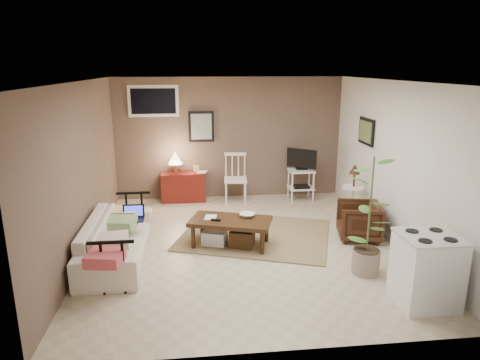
{
  "coord_description": "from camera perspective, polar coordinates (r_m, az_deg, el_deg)",
  "views": [
    {
      "loc": [
        -0.71,
        -5.91,
        2.6
      ],
      "look_at": [
        -0.02,
        0.35,
        0.92
      ],
      "focal_mm": 32.0,
      "sensor_mm": 36.0,
      "label": 1
    }
  ],
  "objects": [
    {
      "name": "sofa_pillows",
      "position": [
        5.9,
        -16.13,
        -6.7
      ],
      "size": [
        0.39,
        1.91,
        0.13
      ],
      "primitive_type": null,
      "color": "beige",
      "rests_on": "sofa"
    },
    {
      "name": "sofa_end_rails",
      "position": [
        6.15,
        -15.06,
        -7.15
      ],
      "size": [
        0.54,
        2.0,
        0.67
      ],
      "primitive_type": null,
      "color": "black",
      "rests_on": "floor"
    },
    {
      "name": "art_right",
      "position": [
        7.63,
        16.5,
        6.23
      ],
      "size": [
        0.03,
        0.6,
        0.45
      ],
      "primitive_type": "cube",
      "color": "black"
    },
    {
      "name": "laptop",
      "position": [
        6.4,
        -14.03,
        -4.57
      ],
      "size": [
        0.31,
        0.22,
        0.21
      ],
      "color": "black",
      "rests_on": "sofa"
    },
    {
      "name": "armchair",
      "position": [
        6.86,
        15.57,
        -5.05
      ],
      "size": [
        0.69,
        0.72,
        0.63
      ],
      "primitive_type": "imported",
      "rotation": [
        0.0,
        0.0,
        -1.78
      ],
      "color": "#32190E",
      "rests_on": "floor"
    },
    {
      "name": "window",
      "position": [
        8.45,
        -11.47,
        10.27
      ],
      "size": [
        0.96,
        0.03,
        0.6
      ],
      "primitive_type": "cube",
      "color": "white"
    },
    {
      "name": "coffee_table",
      "position": [
        6.37,
        -1.35,
        -6.73
      ],
      "size": [
        1.3,
        0.94,
        0.44
      ],
      "color": "#381E0F",
      "rests_on": "floor"
    },
    {
      "name": "book_console",
      "position": [
        8.41,
        -5.64,
        1.79
      ],
      "size": [
        0.18,
        0.07,
        0.24
      ],
      "primitive_type": "imported",
      "rotation": [
        0.0,
        0.0,
        -0.25
      ],
      "color": "#381E0F",
      "rests_on": "red_console"
    },
    {
      "name": "floor",
      "position": [
        6.5,
        0.52,
        -8.61
      ],
      "size": [
        5.0,
        5.0,
        0.0
      ],
      "primitive_type": "plane",
      "color": "#C1B293",
      "rests_on": "ground"
    },
    {
      "name": "red_console",
      "position": [
        8.52,
        -7.64,
        -0.52
      ],
      "size": [
        0.86,
        0.38,
        0.99
      ],
      "color": "maroon",
      "rests_on": "floor"
    },
    {
      "name": "stove",
      "position": [
        5.27,
        23.62,
        -10.91
      ],
      "size": [
        0.63,
        0.59,
        0.83
      ],
      "color": "white",
      "rests_on": "floor"
    },
    {
      "name": "potted_plant",
      "position": [
        5.6,
        16.92,
        -4.1
      ],
      "size": [
        0.39,
        0.39,
        1.57
      ],
      "color": "gray",
      "rests_on": "floor"
    },
    {
      "name": "tv_stand",
      "position": [
        8.53,
        8.16,
        0.89
      ],
      "size": [
        0.51,
        0.42,
        1.03
      ],
      "color": "white",
      "rests_on": "floor"
    },
    {
      "name": "spindle_chair",
      "position": [
        8.34,
        -0.6,
        0.03
      ],
      "size": [
        0.46,
        0.46,
        0.96
      ],
      "color": "white",
      "rests_on": "floor"
    },
    {
      "name": "bowl",
      "position": [
        6.38,
        0.97,
        -3.96
      ],
      "size": [
        0.23,
        0.11,
        0.22
      ],
      "primitive_type": "imported",
      "rotation": [
        0.0,
        0.0,
        -0.27
      ],
      "color": "#381E0F",
      "rests_on": "coffee_table"
    },
    {
      "name": "side_table",
      "position": [
        7.58,
        14.91,
        -0.72
      ],
      "size": [
        0.37,
        0.37,
        0.99
      ],
      "color": "white",
      "rests_on": "floor"
    },
    {
      "name": "rug",
      "position": [
        6.85,
        2.07,
        -7.26
      ],
      "size": [
        2.72,
        2.44,
        0.02
      ],
      "primitive_type": "cube",
      "rotation": [
        0.0,
        0.0,
        -0.33
      ],
      "color": "olive",
      "rests_on": "floor"
    },
    {
      "name": "book_table",
      "position": [
        6.34,
        -4.74,
        -4.09
      ],
      "size": [
        0.17,
        0.05,
        0.23
      ],
      "primitive_type": "imported",
      "rotation": [
        0.0,
        0.0,
        -0.17
      ],
      "color": "#381E0F",
      "rests_on": "coffee_table"
    },
    {
      "name": "art_back",
      "position": [
        8.47,
        -5.18,
        7.11
      ],
      "size": [
        0.5,
        0.03,
        0.6
      ],
      "primitive_type": "cube",
      "color": "black"
    },
    {
      "name": "sofa",
      "position": [
        6.15,
        -16.16,
        -6.68
      ],
      "size": [
        0.59,
        2.01,
        0.78
      ],
      "primitive_type": "imported",
      "rotation": [
        0.0,
        0.0,
        1.57
      ],
      "color": "white",
      "rests_on": "floor"
    }
  ]
}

